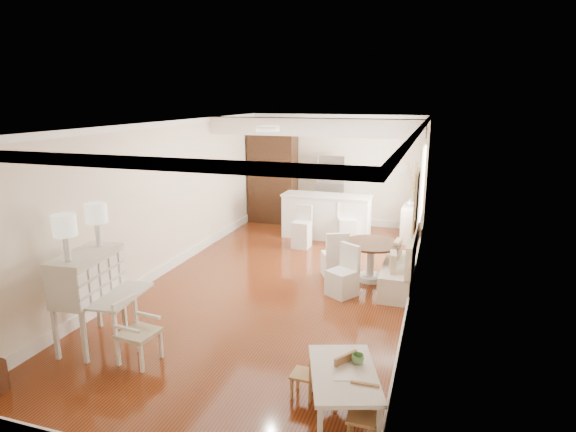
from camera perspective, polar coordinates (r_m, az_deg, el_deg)
The scene contains 19 objects.
room at distance 8.33m, azimuth -0.14°, elevation 5.37°, with size 9.00×9.04×2.82m.
secretary_bureau at distance 6.92m, azimuth -22.45°, elevation -9.08°, with size 1.00×1.02×1.28m, color beige.
gustavian_armchair at distance 6.37m, azimuth -17.30°, elevation -12.98°, with size 0.46×0.46×0.81m, color white.
kids_table at distance 5.25m, azimuth 6.56°, elevation -20.40°, with size 0.65×1.09×0.54m, color silver.
kids_chair_a at distance 5.55m, azimuth 1.90°, elevation -18.15°, with size 0.27×0.27×0.55m, color tan.
kids_chair_b at distance 5.45m, azimuth 5.72°, elevation -18.30°, with size 0.31×0.31×0.65m, color tan.
kids_chair_c at distance 4.98m, azimuth 8.79°, elevation -22.37°, with size 0.28×0.28×0.57m, color tan.
banquette at distance 8.48m, azimuth 12.94°, elevation -5.22°, with size 0.52×1.60×0.98m, color silver.
dining_table at distance 8.79m, azimuth 9.74°, elevation -5.33°, with size 1.03×1.03×0.71m, color #402214.
slip_chair_near at distance 8.04m, azimuth 6.44°, elevation -6.48°, with size 0.41×0.42×0.86m, color white.
slip_chair_far at distance 8.87m, azimuth 5.55°, elevation -4.44°, with size 0.41×0.43×0.87m, color white.
breakfast_counter at distance 11.23m, azimuth 4.56°, elevation -0.06°, with size 2.05×0.65×1.03m, color white.
bar_stool_left at distance 10.49m, azimuth 1.62°, elevation -1.31°, with size 0.37×0.37×0.93m, color white.
bar_stool_right at distance 10.77m, azimuth 6.96°, elevation -0.94°, with size 0.38×0.38×0.95m, color silver.
pantry_cabinet at distance 12.59m, azimuth -1.80°, elevation 4.46°, with size 1.20×0.60×2.30m, color #381E11.
fridge at distance 12.10m, azimuth 6.67°, elevation 2.78°, with size 0.75×0.65×1.80m, color silver.
sideboard at distance 11.38m, azimuth 14.32°, elevation -0.81°, with size 0.38×0.86×0.82m, color white.
pencil_cup at distance 5.23m, azimuth 8.28°, elevation -16.41°, with size 0.13×0.13×0.10m, color #69A25E.
branch_vase at distance 11.23m, azimuth 14.27°, elevation 1.59°, with size 0.16×0.16×0.16m, color white.
Camera 1 is at (2.59, -7.51, 3.22)m, focal length 30.00 mm.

